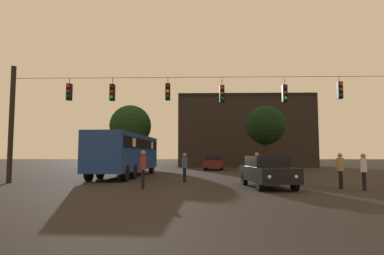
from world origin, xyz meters
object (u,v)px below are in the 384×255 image
at_px(city_bus, 126,151).
at_px(pedestrian_trailing, 364,169).
at_px(pedestrian_crossing_left, 143,167).
at_px(pedestrian_crossing_right, 257,165).
at_px(pedestrian_crossing_center, 185,166).
at_px(pedestrian_near_bus, 340,168).
at_px(car_near_right, 267,171).
at_px(tree_left_silhouette, 130,126).
at_px(tree_behind_building, 266,125).
at_px(car_far_left, 214,162).

bearing_deg(city_bus, pedestrian_trailing, -34.49).
xyz_separation_m(pedestrian_crossing_left, pedestrian_crossing_right, (5.98, 3.80, -0.05)).
relative_size(pedestrian_crossing_center, pedestrian_near_bus, 1.01).
distance_m(pedestrian_crossing_left, pedestrian_trailing, 10.05).
distance_m(car_near_right, pedestrian_crossing_right, 3.14).
relative_size(pedestrian_crossing_right, tree_left_silhouette, 0.21).
xyz_separation_m(pedestrian_crossing_left, tree_behind_building, (8.85, 15.49, 3.32)).
bearing_deg(car_near_right, car_far_left, 95.81).
bearing_deg(city_bus, pedestrian_crossing_right, -27.60).
xyz_separation_m(pedestrian_near_bus, tree_behind_building, (-0.41, 15.29, 3.39)).
relative_size(pedestrian_crossing_left, pedestrian_near_bus, 1.07).
relative_size(city_bus, pedestrian_trailing, 6.76).
relative_size(city_bus, pedestrian_crossing_left, 6.25).
relative_size(city_bus, tree_behind_building, 1.78).
xyz_separation_m(tree_left_silhouette, tree_behind_building, (15.48, -12.35, -1.06)).
bearing_deg(car_near_right, tree_left_silhouette, 114.81).
bearing_deg(tree_behind_building, city_bus, -148.27).
bearing_deg(city_bus, tree_behind_building, 31.73).
distance_m(car_near_right, tree_behind_building, 15.52).
xyz_separation_m(pedestrian_trailing, tree_left_silhouette, (-16.67, 28.26, 4.47)).
xyz_separation_m(car_far_left, pedestrian_crossing_left, (-4.10, -18.71, 0.22)).
distance_m(car_near_right, car_far_left, 18.14).
relative_size(pedestrian_crossing_right, pedestrian_trailing, 1.04).
distance_m(car_near_right, pedestrian_trailing, 4.25).
bearing_deg(city_bus, car_near_right, -41.61).
relative_size(pedestrian_crossing_right, tree_behind_building, 0.27).
relative_size(pedestrian_near_bus, tree_left_silhouette, 0.20).
bearing_deg(pedestrian_crossing_center, tree_left_silhouette, 109.14).
bearing_deg(car_near_right, tree_behind_building, 78.87).
bearing_deg(car_near_right, city_bus, 138.39).
bearing_deg(car_far_left, pedestrian_near_bus, -74.41).
bearing_deg(pedestrian_crossing_center, pedestrian_trailing, -25.98).
relative_size(car_near_right, pedestrian_near_bus, 2.68).
relative_size(city_bus, car_near_right, 2.49).
relative_size(car_far_left, pedestrian_trailing, 2.72).
relative_size(pedestrian_crossing_center, pedestrian_trailing, 1.02).
bearing_deg(car_far_left, tree_behind_building, -34.12).
distance_m(pedestrian_crossing_center, pedestrian_crossing_right, 4.21).
height_order(pedestrian_crossing_center, pedestrian_near_bus, pedestrian_crossing_center).
height_order(pedestrian_crossing_right, tree_behind_building, tree_behind_building).
distance_m(pedestrian_near_bus, tree_behind_building, 15.67).
bearing_deg(tree_left_silhouette, car_near_right, -65.19).
relative_size(pedestrian_crossing_left, tree_behind_building, 0.29).
bearing_deg(tree_left_silhouette, pedestrian_crossing_left, -76.61).
bearing_deg(pedestrian_crossing_right, pedestrian_near_bus, -47.65).
xyz_separation_m(car_near_right, pedestrian_crossing_center, (-4.15, 2.94, 0.15)).
height_order(city_bus, tree_left_silhouette, tree_left_silhouette).
relative_size(pedestrian_near_bus, pedestrian_trailing, 1.01).
height_order(pedestrian_crossing_left, tree_left_silhouette, tree_left_silhouette).
bearing_deg(pedestrian_trailing, tree_behind_building, 94.27).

